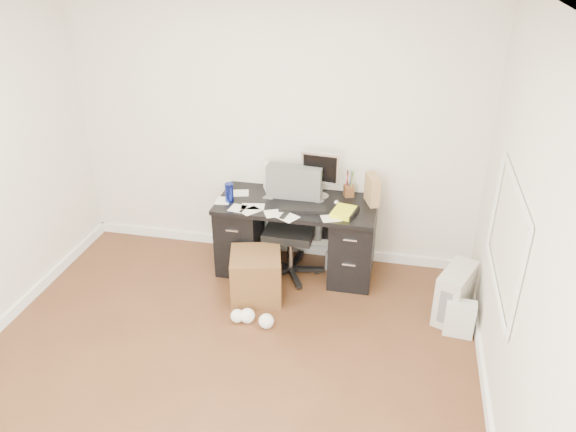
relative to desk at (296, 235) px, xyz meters
name	(u,v)px	position (x,y,z in m)	size (l,w,h in m)	color
ground	(215,381)	(-0.30, -1.65, -0.40)	(4.00, 4.00, 0.00)	#4B2D18
room_shell	(206,180)	(-0.27, -1.62, 1.26)	(4.02, 4.02, 2.71)	white
desk	(296,235)	(0.00, 0.00, 0.00)	(1.50, 0.70, 0.75)	black
loose_papers	(275,203)	(-0.20, -0.05, 0.35)	(1.10, 0.60, 0.00)	white
lcd_monitor	(320,175)	(0.19, 0.16, 0.58)	(0.37, 0.21, 0.46)	silver
keyboard	(303,208)	(0.08, -0.13, 0.36)	(0.44, 0.15, 0.02)	black
computer_mouse	(336,203)	(0.37, 0.01, 0.38)	(0.05, 0.05, 0.05)	silver
travel_mug	(229,192)	(-0.63, -0.11, 0.44)	(0.08, 0.08, 0.18)	navy
white_binder	(268,179)	(-0.31, 0.17, 0.49)	(0.11, 0.24, 0.28)	white
magazine_file	(372,189)	(0.69, 0.14, 0.49)	(0.12, 0.24, 0.28)	#A57A50
pen_cup	(349,183)	(0.46, 0.24, 0.48)	(0.11, 0.11, 0.26)	brown
yellow_book	(344,212)	(0.47, -0.15, 0.37)	(0.20, 0.25, 0.04)	#F3F91B
paper_remote	(286,216)	(-0.04, -0.30, 0.36)	(0.22, 0.17, 0.02)	white
office_chair	(290,225)	(-0.05, -0.06, 0.13)	(0.60, 0.60, 1.07)	#4E504E
pc_tower	(455,294)	(1.49, -0.45, -0.16)	(0.21, 0.48, 0.48)	beige
shopping_bag	(460,318)	(1.53, -0.70, -0.24)	(0.24, 0.17, 0.33)	silver
wicker_basket	(256,276)	(-0.27, -0.52, -0.17)	(0.45, 0.45, 0.45)	#533A19
desk_printer	(346,258)	(0.48, 0.16, -0.30)	(0.34, 0.28, 0.20)	slate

